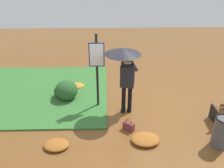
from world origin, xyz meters
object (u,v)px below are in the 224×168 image
Objects in this scene: handbag at (129,126)px; trash_bin at (221,132)px; info_sign_post at (97,63)px; person_with_umbrella at (125,64)px.

handbag is 2.28m from trash_bin.
trash_bin is (-3.00, 1.85, -1.03)m from info_sign_post.
person_with_umbrella is 1.67m from handbag.
trash_bin is at bearing 145.80° from person_with_umbrella.
trash_bin is at bearing 148.37° from info_sign_post.
handbag is at bearing 125.23° from info_sign_post.
trash_bin is (-2.23, 1.52, -1.13)m from person_with_umbrella.
handbag is (-0.84, 1.19, -1.32)m from info_sign_post.
info_sign_post is (0.77, -0.33, -0.11)m from person_with_umbrella.
person_with_umbrella is at bearing -34.20° from trash_bin.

